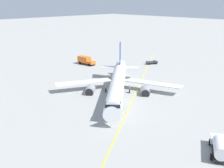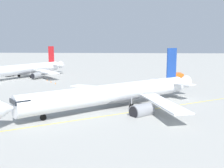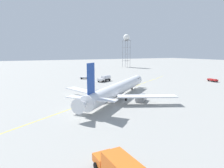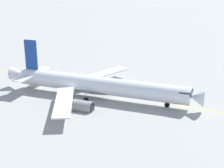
# 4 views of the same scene
# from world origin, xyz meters

# --- Properties ---
(ground_plane) EXTENTS (600.00, 600.00, 0.00)m
(ground_plane) POSITION_xyz_m (0.00, 0.00, 0.00)
(ground_plane) COLOR #9E9E99
(airliner_main) EXTENTS (33.11, 36.58, 12.37)m
(airliner_main) POSITION_xyz_m (-5.19, 2.84, 2.77)
(airliner_main) COLOR white
(airliner_main) RESTS_ON ground_plane
(fuel_tanker_truck) EXTENTS (6.21, 8.27, 2.87)m
(fuel_tanker_truck) POSITION_xyz_m (-40.42, 14.56, 1.55)
(fuel_tanker_truck) COLOR #232326
(fuel_tanker_truck) RESTS_ON ground_plane
(catering_truck_truck) EXTENTS (7.96, 3.07, 3.10)m
(catering_truck_truck) POSITION_xyz_m (30.46, -15.82, 1.66)
(catering_truck_truck) COLOR #232326
(catering_truck_truck) RESTS_ON ground_plane
(pushback_tug_truck) EXTENTS (3.94, 5.48, 1.30)m
(pushback_tug_truck) POSITION_xyz_m (-53.24, 8.68, 0.81)
(pushback_tug_truck) COLOR #232326
(pushback_tug_truck) RESTS_ON ground_plane
(ops_pickup_truck) EXTENTS (5.34, 2.82, 1.41)m
(ops_pickup_truck) POSITION_xyz_m (-16.57, 60.94, 0.81)
(ops_pickup_truck) COLOR #232326
(ops_pickup_truck) RESTS_ON ground_plane
(radar_tower) EXTENTS (5.89, 5.89, 29.80)m
(radar_tower) POSITION_xyz_m (-113.48, 69.40, 25.48)
(radar_tower) COLOR slate
(radar_tower) RESTS_ON ground_plane
(taxiway_centreline) EXTENTS (70.65, 108.05, 0.01)m
(taxiway_centreline) POSITION_xyz_m (-9.88, 1.29, 0.00)
(taxiway_centreline) COLOR yellow
(taxiway_centreline) RESTS_ON ground_plane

